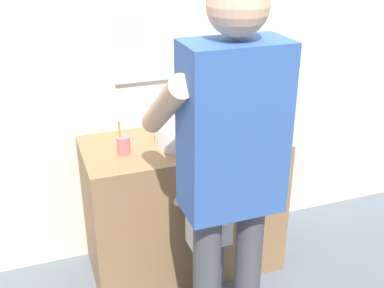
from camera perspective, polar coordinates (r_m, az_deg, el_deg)
The scene contains 8 objects.
back_wall at distance 2.78m, azimuth -3.34°, elevation 12.80°, with size 4.40×0.10×2.70m.
vanity_cabinet at distance 2.85m, azimuth -1.02°, elevation -7.30°, with size 1.11×0.54×0.83m, color olive.
sink_basin at distance 2.61m, azimuth -0.96°, elevation 1.27°, with size 0.32×0.32×0.11m.
faucet at distance 2.78m, azimuth -2.28°, elevation 3.26°, with size 0.18×0.14×0.18m.
toothbrush_cup at distance 2.52m, azimuth -8.18°, elevation -0.08°, with size 0.07×0.07×0.21m.
soap_bottle at distance 2.74m, azimuth 5.14°, elevation 2.51°, with size 0.06×0.06×0.16m.
child_toddler at distance 2.45m, azimuth 2.00°, elevation -9.06°, with size 0.29×0.29×0.94m.
adult_parent at distance 1.97m, azimuth 4.60°, elevation -1.12°, with size 0.55×0.58×1.78m.
Camera 1 is at (-0.76, -1.99, 1.92)m, focal length 44.72 mm.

